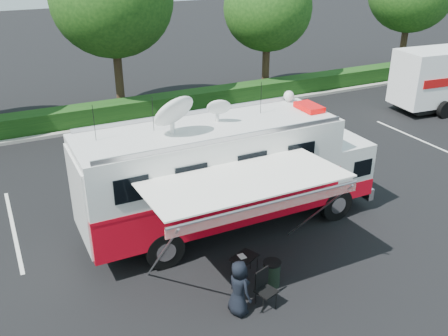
# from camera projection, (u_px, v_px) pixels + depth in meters

# --- Properties ---
(ground_plane) EXTENTS (120.00, 120.00, 0.00)m
(ground_plane) POSITION_uv_depth(u_px,v_px,m) (231.00, 225.00, 16.56)
(ground_plane) COLOR black
(ground_plane) RESTS_ON ground
(back_border) EXTENTS (60.00, 6.14, 8.87)m
(back_border) POSITION_uv_depth(u_px,v_px,m) (136.00, 17.00, 25.39)
(back_border) COLOR #9E998E
(back_border) RESTS_ON ground_plane
(stall_lines) EXTENTS (24.12, 5.50, 0.01)m
(stall_lines) POSITION_uv_depth(u_px,v_px,m) (183.00, 191.00, 18.79)
(stall_lines) COLOR silver
(stall_lines) RESTS_ON ground_plane
(command_truck) EXTENTS (9.61, 2.64, 4.62)m
(command_truck) POSITION_uv_depth(u_px,v_px,m) (229.00, 172.00, 15.69)
(command_truck) COLOR black
(command_truck) RESTS_ON ground_plane
(awning) EXTENTS (5.25, 2.71, 3.17)m
(awning) POSITION_uv_depth(u_px,v_px,m) (247.00, 185.00, 12.70)
(awning) COLOR white
(awning) RESTS_ON ground_plane
(person) EXTENTS (0.63, 0.83, 1.53)m
(person) POSITION_uv_depth(u_px,v_px,m) (238.00, 312.00, 12.73)
(person) COLOR black
(person) RESTS_ON ground_plane
(folding_table) EXTENTS (0.89, 0.78, 0.64)m
(folding_table) POSITION_uv_depth(u_px,v_px,m) (244.00, 258.00, 13.88)
(folding_table) COLOR black
(folding_table) RESTS_ON ground_plane
(folding_chair) EXTENTS (0.60, 0.63, 1.01)m
(folding_chair) POSITION_uv_depth(u_px,v_px,m) (264.00, 285.00, 12.79)
(folding_chair) COLOR black
(folding_chair) RESTS_ON ground_plane
(trash_bin) EXTENTS (0.50, 0.50, 0.75)m
(trash_bin) POSITION_uv_depth(u_px,v_px,m) (272.00, 273.00, 13.59)
(trash_bin) COLOR black
(trash_bin) RESTS_ON ground_plane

